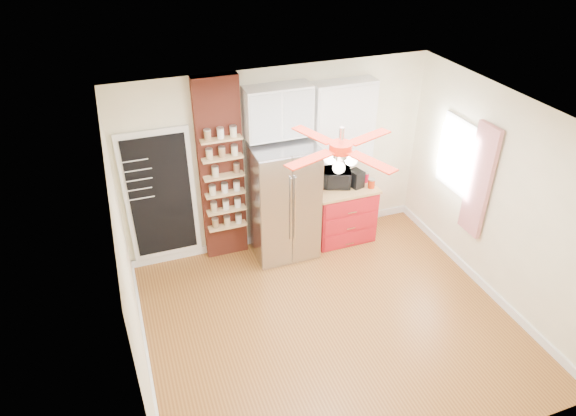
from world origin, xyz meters
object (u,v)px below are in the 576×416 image
object	(u,v)px
ceiling_fan	(341,148)
toaster_oven	(334,178)
fridge	(283,201)
canister_left	(371,184)
coffee_maker	(356,179)
red_cabinet	(342,212)
pantry_jar_oats	(215,172)

from	to	relation	value
ceiling_fan	toaster_oven	bearing A→B (deg)	65.90
fridge	ceiling_fan	world-z (taller)	ceiling_fan
fridge	canister_left	size ratio (longest dim) A/B	13.36
toaster_oven	coffee_maker	world-z (taller)	toaster_oven
fridge	ceiling_fan	xyz separation A→B (m)	(0.05, -1.63, 1.55)
red_cabinet	toaster_oven	world-z (taller)	toaster_oven
red_cabinet	ceiling_fan	size ratio (longest dim) A/B	0.67
toaster_oven	coffee_maker	xyz separation A→B (m)	(0.30, -0.13, -0.00)
canister_left	ceiling_fan	bearing A→B (deg)	-130.23
pantry_jar_oats	canister_left	bearing A→B (deg)	-6.73
canister_left	pantry_jar_oats	distance (m)	2.31
toaster_oven	coffee_maker	distance (m)	0.33
coffee_maker	pantry_jar_oats	distance (m)	2.09
red_cabinet	pantry_jar_oats	world-z (taller)	pantry_jar_oats
fridge	coffee_maker	size ratio (longest dim) A/B	6.89
red_cabinet	ceiling_fan	xyz separation A→B (m)	(-0.92, -1.68, 1.97)
fridge	coffee_maker	xyz separation A→B (m)	(1.14, 0.01, 0.15)
toaster_oven	coffee_maker	bearing A→B (deg)	-2.72
pantry_jar_oats	fridge	bearing A→B (deg)	-9.60
red_cabinet	ceiling_fan	distance (m)	2.75
red_cabinet	ceiling_fan	bearing A→B (deg)	-118.71
fridge	pantry_jar_oats	world-z (taller)	fridge
coffee_maker	fridge	bearing A→B (deg)	165.35
coffee_maker	canister_left	bearing A→B (deg)	-46.02
ceiling_fan	coffee_maker	world-z (taller)	ceiling_fan
toaster_oven	pantry_jar_oats	distance (m)	1.80
ceiling_fan	coffee_maker	xyz separation A→B (m)	(1.09, 1.64, -1.40)
toaster_oven	canister_left	distance (m)	0.56
fridge	red_cabinet	bearing A→B (deg)	2.95
ceiling_fan	canister_left	bearing A→B (deg)	49.77
ceiling_fan	pantry_jar_oats	world-z (taller)	ceiling_fan
red_cabinet	pantry_jar_oats	distance (m)	2.13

